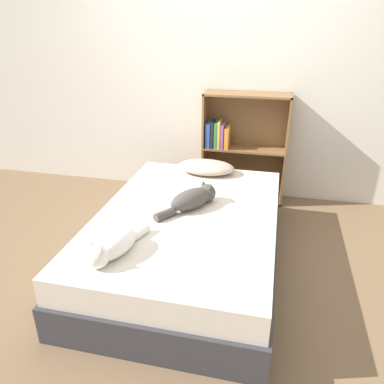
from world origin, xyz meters
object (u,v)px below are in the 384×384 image
cat_dark (194,198)px  bed (188,239)px  bookshelf (241,145)px  pillow (206,167)px  cat_light (112,246)px

cat_dark → bed: bearing=-156.1°
bed → bookshelf: (0.24, 1.29, 0.34)m
pillow → bookshelf: (0.25, 0.51, 0.07)m
bed → bookshelf: 1.36m
pillow → bed: bearing=-88.7°
pillow → cat_dark: (0.04, -0.68, 0.01)m
bed → cat_dark: (0.02, 0.11, 0.29)m
cat_light → cat_dark: cat_dark is taller
bed → bookshelf: size_ratio=1.79×
cat_light → cat_dark: (0.32, 0.73, -0.00)m
cat_light → bookshelf: bearing=-178.1°
bookshelf → cat_light: bearing=-105.6°
pillow → cat_dark: 0.68m
pillow → cat_light: bearing=-101.3°
bed → pillow: 0.83m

